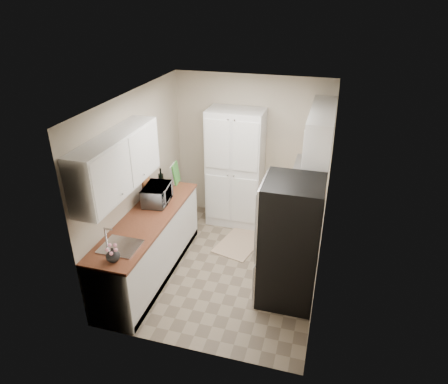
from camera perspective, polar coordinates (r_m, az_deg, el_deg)
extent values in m
plane|color=#7A6B56|center=(6.03, 0.24, -10.48)|extent=(3.20, 3.20, 0.00)
cube|color=beige|center=(6.79, 3.90, 6.05)|extent=(2.60, 0.04, 2.50)
cube|color=beige|center=(4.07, -5.85, -9.67)|extent=(2.60, 0.04, 2.50)
cube|color=beige|center=(5.81, -12.19, 1.74)|extent=(0.04, 3.20, 2.50)
cube|color=beige|center=(5.21, 14.18, -1.58)|extent=(0.04, 3.20, 2.50)
cube|color=white|center=(4.93, 0.30, 13.25)|extent=(2.60, 3.20, 0.04)
cube|color=silver|center=(4.91, -14.99, 4.02)|extent=(0.33, 1.60, 0.70)
cube|color=silver|center=(5.71, 13.63, 8.08)|extent=(0.33, 1.55, 0.58)
cube|color=#99999E|center=(5.45, 12.31, 3.11)|extent=(0.45, 0.76, 0.13)
cube|color=#B7B7BC|center=(4.97, -14.59, -7.57)|extent=(0.45, 0.40, 0.02)
cube|color=brown|center=(5.99, -11.14, 1.91)|extent=(0.02, 0.22, 0.22)
cube|color=silver|center=(6.67, 1.63, 3.38)|extent=(0.90, 0.55, 2.00)
cube|color=silver|center=(5.75, -10.56, -7.71)|extent=(0.60, 2.30, 0.88)
cube|color=brown|center=(5.51, -10.96, -3.77)|extent=(0.63, 2.33, 0.04)
cube|color=silver|center=(6.65, 11.29, -2.65)|extent=(0.60, 0.80, 0.88)
cube|color=brown|center=(6.44, 11.66, 0.92)|extent=(0.63, 0.83, 0.04)
cube|color=#B7B7BC|center=(5.96, 10.35, -6.22)|extent=(0.64, 0.76, 0.90)
cube|color=black|center=(5.72, 10.73, -2.32)|extent=(0.66, 0.78, 0.03)
cube|color=black|center=(5.66, 13.73, -1.76)|extent=(0.06, 0.76, 0.22)
cube|color=#E9A296|center=(5.82, 6.65, -5.64)|extent=(0.01, 0.16, 0.42)
cube|color=beige|center=(6.02, 7.04, -4.45)|extent=(0.01, 0.16, 0.42)
cube|color=#B7B7BC|center=(5.07, 9.36, -7.19)|extent=(0.70, 0.72, 1.70)
imported|color=#A9A9AD|center=(5.77, -9.56, -0.35)|extent=(0.38, 0.52, 0.27)
cylinder|color=black|center=(6.15, -8.98, 1.73)|extent=(0.08, 0.08, 0.32)
imported|color=silver|center=(4.72, -15.62, -8.61)|extent=(0.16, 0.16, 0.17)
cube|color=green|center=(6.34, -6.87, 2.69)|extent=(0.05, 0.26, 0.33)
cube|color=silver|center=(6.43, 12.68, 1.94)|extent=(0.31, 0.37, 0.20)
cube|color=tan|center=(6.52, 2.32, -7.21)|extent=(0.78, 1.03, 0.01)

